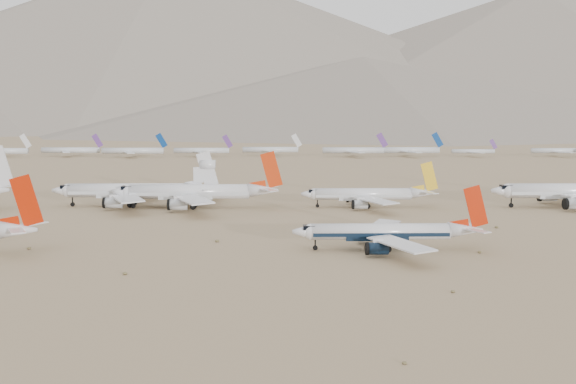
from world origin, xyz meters
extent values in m
plane|color=#8E7852|center=(0.00, 0.00, 0.00)|extent=(7000.00, 7000.00, 0.00)
cylinder|color=silver|center=(4.53, 5.22, 3.94)|extent=(28.95, 3.42, 3.42)
cube|color=black|center=(4.53, 5.22, 3.51)|extent=(28.38, 3.47, 0.77)
sphere|color=silver|center=(-9.95, 5.22, 3.94)|extent=(3.42, 3.42, 3.42)
cube|color=black|center=(-10.46, 5.22, 4.88)|extent=(2.40, 2.22, 0.86)
cone|color=silver|center=(22.42, 5.22, 4.19)|extent=(7.24, 3.42, 3.42)
cube|color=silver|center=(6.76, -4.94, 3.34)|extent=(11.18, 17.62, 0.54)
cube|color=silver|center=(23.83, 1.89, 4.62)|extent=(4.60, 6.01, 0.21)
cylinder|color=black|center=(2.92, -1.90, 1.79)|extent=(4.02, 2.46, 2.46)
cube|color=silver|center=(6.76, 15.37, 3.34)|extent=(11.18, 17.62, 0.54)
cube|color=silver|center=(23.83, 8.55, 4.62)|extent=(4.60, 6.01, 0.21)
cylinder|color=black|center=(2.92, 12.33, 1.79)|extent=(4.02, 2.46, 2.46)
cube|color=#BA1E04|center=(24.43, 5.22, 9.19)|extent=(5.49, 0.27, 9.04)
cylinder|color=black|center=(-9.09, 5.22, 0.51)|extent=(1.03, 0.43, 1.03)
cylinder|color=black|center=(5.73, 2.82, 0.72)|extent=(1.44, 0.86, 1.44)
cylinder|color=black|center=(5.73, 7.61, 0.72)|extent=(1.44, 0.86, 1.44)
cone|color=silver|center=(-69.91, 2.65, 5.05)|extent=(8.60, 4.12, 4.12)
cube|color=silver|center=(-68.24, -1.31, 5.57)|extent=(5.46, 7.14, 0.25)
cube|color=silver|center=(-68.24, 6.61, 5.57)|extent=(5.46, 7.14, 0.25)
cube|color=#BA1E04|center=(-67.52, 2.65, 11.00)|extent=(6.52, 0.33, 10.74)
cylinder|color=silver|center=(72.66, 67.08, 5.20)|extent=(37.27, 4.52, 4.52)
cube|color=silver|center=(72.66, 67.08, 4.63)|extent=(36.53, 4.59, 1.02)
sphere|color=silver|center=(54.03, 67.08, 5.20)|extent=(4.52, 4.52, 4.52)
cube|color=black|center=(53.35, 67.08, 6.44)|extent=(3.16, 2.94, 1.13)
cylinder|color=silver|center=(70.59, 57.87, 2.37)|extent=(5.18, 3.25, 3.25)
cube|color=silver|center=(75.54, 80.21, 4.41)|extent=(14.40, 22.69, 0.70)
cylinder|color=silver|center=(70.59, 76.30, 2.37)|extent=(5.18, 3.25, 3.25)
cylinder|color=black|center=(55.15, 67.08, 0.68)|extent=(1.36, 0.56, 1.36)
cylinder|color=black|center=(74.22, 70.25, 0.95)|extent=(1.90, 1.13, 1.90)
cylinder|color=silver|center=(9.60, 68.57, 4.15)|extent=(29.70, 3.61, 3.61)
cube|color=silver|center=(9.60, 68.57, 3.70)|extent=(29.11, 3.66, 0.81)
sphere|color=silver|center=(-5.25, 68.57, 4.15)|extent=(3.61, 3.61, 3.61)
cube|color=black|center=(-5.79, 68.57, 5.14)|extent=(2.53, 2.35, 0.90)
cone|color=silver|center=(27.96, 68.57, 4.42)|extent=(7.43, 3.61, 3.61)
cube|color=silver|center=(11.90, 58.10, 3.52)|extent=(11.47, 18.08, 0.56)
cube|color=silver|center=(29.41, 65.14, 4.87)|extent=(4.71, 6.16, 0.22)
cylinder|color=silver|center=(7.95, 61.22, 1.89)|extent=(4.13, 2.60, 2.60)
cube|color=silver|center=(11.90, 79.03, 3.52)|extent=(11.47, 18.08, 0.56)
cube|color=silver|center=(29.41, 71.99, 4.87)|extent=(4.71, 6.16, 0.22)
cylinder|color=silver|center=(7.95, 75.91, 1.89)|extent=(4.13, 2.60, 2.60)
cube|color=gold|center=(30.02, 68.57, 9.57)|extent=(5.63, 0.29, 9.28)
cylinder|color=black|center=(-4.35, 68.57, 0.54)|extent=(1.08, 0.45, 1.08)
cylinder|color=black|center=(10.84, 66.04, 0.76)|extent=(1.52, 0.90, 1.52)
cylinder|color=black|center=(10.84, 71.09, 0.76)|extent=(1.52, 0.90, 1.52)
cylinder|color=silver|center=(-43.47, 68.02, 5.12)|extent=(36.40, 4.45, 4.45)
cube|color=silver|center=(-43.47, 68.02, 4.56)|extent=(35.67, 4.52, 1.00)
sphere|color=silver|center=(-61.67, 68.02, 5.12)|extent=(4.45, 4.45, 4.45)
cube|color=black|center=(-62.33, 68.02, 6.34)|extent=(3.11, 2.89, 1.11)
cone|color=silver|center=(-20.97, 68.02, 5.45)|extent=(9.10, 4.45, 4.45)
cube|color=silver|center=(-40.65, 55.18, 4.34)|extent=(14.06, 22.15, 0.69)
cube|color=silver|center=(-19.20, 63.81, 6.01)|extent=(5.78, 7.56, 0.27)
cylinder|color=silver|center=(-45.49, 59.00, 2.33)|extent=(5.06, 3.20, 3.20)
cube|color=silver|center=(-40.65, 80.86, 4.34)|extent=(14.06, 22.15, 0.69)
cube|color=silver|center=(-19.20, 72.23, 6.01)|extent=(5.78, 7.56, 0.27)
cylinder|color=silver|center=(-45.49, 77.04, 2.33)|extent=(5.06, 3.20, 3.20)
cube|color=red|center=(-18.44, 68.02, 11.76)|extent=(6.90, 0.36, 11.37)
cylinder|color=black|center=(-60.55, 68.02, 0.67)|extent=(1.33, 0.56, 1.33)
cylinder|color=black|center=(-41.95, 64.91, 0.93)|extent=(1.87, 1.11, 1.87)
cylinder|color=black|center=(-41.95, 71.13, 0.93)|extent=(1.87, 1.11, 1.87)
cylinder|color=silver|center=(-63.34, 72.64, 5.00)|extent=(36.29, 4.34, 4.34)
cube|color=silver|center=(-63.34, 72.64, 4.45)|extent=(35.56, 4.41, 0.98)
sphere|color=silver|center=(-81.48, 72.64, 5.00)|extent=(4.34, 4.34, 4.34)
cube|color=black|center=(-82.14, 72.64, 6.19)|extent=(3.04, 2.82, 1.09)
cone|color=silver|center=(-40.91, 72.64, 5.32)|extent=(9.07, 4.34, 4.34)
cube|color=silver|center=(-60.54, 59.88, 4.24)|extent=(14.01, 22.08, 0.68)
cube|color=silver|center=(-39.15, 68.46, 5.87)|extent=(5.76, 7.53, 0.26)
cylinder|color=silver|center=(-65.36, 63.69, 2.28)|extent=(5.04, 3.13, 3.13)
cube|color=silver|center=(-60.54, 85.40, 4.24)|extent=(14.01, 22.08, 0.68)
cube|color=silver|center=(-39.15, 76.82, 5.87)|extent=(5.76, 7.53, 0.26)
cylinder|color=silver|center=(-65.36, 81.59, 2.28)|extent=(5.04, 3.13, 3.13)
cube|color=silver|center=(-38.39, 72.64, 11.59)|extent=(6.88, 0.35, 11.33)
cylinder|color=silver|center=(-38.14, 72.64, 12.99)|extent=(4.54, 2.82, 2.82)
cylinder|color=black|center=(-80.40, 72.64, 0.65)|extent=(1.30, 0.54, 1.30)
cylinder|color=black|center=(-61.83, 69.60, 0.91)|extent=(1.82, 1.09, 1.82)
cylinder|color=black|center=(-61.83, 75.68, 0.91)|extent=(1.82, 1.09, 1.82)
cube|color=silver|center=(-99.52, 69.42, 6.71)|extent=(6.43, 8.40, 0.30)
cube|color=silver|center=(-98.68, 64.74, 13.11)|extent=(7.67, 0.40, 12.64)
cube|color=silver|center=(-187.04, 315.07, 11.22)|extent=(8.11, 0.40, 10.22)
cube|color=silver|center=(-206.21, 325.62, 3.81)|extent=(10.73, 18.75, 0.40)
cylinder|color=silver|center=(-159.78, 324.80, 4.38)|extent=(40.00, 3.95, 3.95)
cube|color=#5E3584|center=(-140.96, 324.80, 11.06)|extent=(7.97, 0.40, 10.03)
cube|color=silver|center=(-159.78, 314.45, 3.78)|extent=(10.54, 18.41, 0.40)
cube|color=silver|center=(-159.78, 335.16, 3.78)|extent=(10.54, 18.41, 0.40)
cylinder|color=silver|center=(-114.46, 315.42, 4.47)|extent=(41.99, 4.15, 4.15)
cube|color=navy|center=(-94.70, 315.42, 11.49)|extent=(8.36, 0.41, 10.53)
cube|color=silver|center=(-114.46, 304.55, 3.85)|extent=(11.06, 19.33, 0.41)
cube|color=silver|center=(-114.46, 326.29, 3.85)|extent=(11.06, 19.33, 0.41)
cylinder|color=silver|center=(-68.00, 320.39, 4.30)|extent=(38.38, 3.79, 3.79)
cube|color=#5E3584|center=(-49.94, 320.39, 10.71)|extent=(7.64, 0.38, 9.63)
cube|color=silver|center=(-68.00, 310.46, 3.73)|extent=(10.11, 17.67, 0.38)
cube|color=silver|center=(-68.00, 330.32, 3.73)|extent=(10.11, 17.67, 0.38)
cylinder|color=silver|center=(-20.15, 329.48, 4.35)|extent=(39.49, 3.90, 3.90)
cube|color=silver|center=(-1.56, 329.48, 10.95)|extent=(7.87, 0.39, 9.91)
cube|color=silver|center=(-20.15, 319.25, 3.77)|extent=(10.40, 18.18, 0.39)
cube|color=silver|center=(-20.15, 339.70, 3.77)|extent=(10.40, 18.18, 0.39)
cylinder|color=silver|center=(37.24, 316.11, 4.50)|extent=(42.44, 4.19, 4.19)
cube|color=#5E3584|center=(57.21, 316.11, 11.59)|extent=(8.45, 0.42, 10.65)
cube|color=silver|center=(37.24, 305.12, 3.87)|extent=(11.18, 19.54, 0.42)
cube|color=silver|center=(37.24, 327.09, 3.87)|extent=(11.18, 19.54, 0.42)
cylinder|color=silver|center=(75.62, 317.32, 4.54)|extent=(43.27, 4.28, 4.28)
cube|color=navy|center=(95.98, 317.32, 11.77)|extent=(8.62, 0.43, 10.85)
cube|color=silver|center=(75.62, 306.12, 3.90)|extent=(11.40, 19.92, 0.43)
cube|color=silver|center=(75.62, 328.52, 3.90)|extent=(11.40, 19.92, 0.43)
cylinder|color=silver|center=(120.16, 313.95, 3.86)|extent=(29.60, 2.93, 2.93)
cube|color=#5E3584|center=(134.09, 313.95, 8.81)|extent=(5.90, 0.29, 7.43)
cube|color=silver|center=(120.16, 306.29, 3.42)|extent=(7.80, 13.63, 0.29)
cube|color=silver|center=(120.16, 321.61, 3.42)|extent=(7.80, 13.63, 0.29)
cylinder|color=silver|center=(179.33, 314.09, 4.21)|extent=(36.64, 3.62, 3.62)
cube|color=silver|center=(179.33, 304.61, 3.67)|extent=(9.65, 16.87, 0.36)
cube|color=silver|center=(179.33, 323.58, 3.67)|extent=(9.65, 16.87, 0.36)
cone|color=slate|center=(-300.00, 1690.00, 235.00)|extent=(2444.00, 2444.00, 470.00)
cone|color=slate|center=(200.00, 1480.00, 120.00)|extent=(1824.00, 1824.00, 240.00)
cone|color=slate|center=(700.00, 1660.00, 190.00)|extent=(2356.00, 2356.00, 380.00)
cone|color=slate|center=(150.00, 1100.00, 70.00)|extent=(1260.00, 1260.00, 140.00)
ellipsoid|color=brown|center=(-44.10, -14.90, 0.25)|extent=(0.84, 0.84, 0.46)
ellipsoid|color=brown|center=(-30.40, 14.40, 0.29)|extent=(0.98, 0.98, 0.54)
ellipsoid|color=brown|center=(-3.00, -57.00, 0.17)|extent=(0.56, 0.56, 0.31)
ellipsoid|color=brown|center=(10.70, -27.70, 0.21)|extent=(0.70, 0.70, 0.39)
ellipsoid|color=brown|center=(24.40, 1.60, 0.25)|extent=(0.84, 0.84, 0.46)
ellipsoid|color=brown|center=(38.10, 30.90, 0.29)|extent=(0.98, 0.98, 0.54)
ellipsoid|color=brown|center=(-69.33, 7.44, 0.27)|extent=(0.90, 0.90, 0.49)
camera|label=1|loc=(-17.69, -126.27, 27.82)|focal=40.00mm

